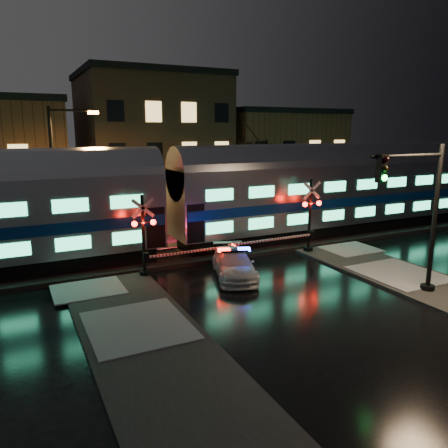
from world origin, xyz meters
The scene contains 11 objects.
ground centered at (0.00, 0.00, 0.00)m, with size 120.00×120.00×0.00m, color black.
ballast centered at (0.00, 5.00, 0.12)m, with size 90.00×4.20×0.24m, color black.
sidewalk_left centered at (-6.50, -6.00, 0.06)m, with size 4.00×20.00×0.12m, color #2D2D2D.
building_mid centered at (2.00, 22.50, 5.75)m, with size 12.00×11.00×11.50m, color brown.
building_right centered at (15.00, 22.00, 4.25)m, with size 12.00×10.00×8.50m, color #502E1F.
train centered at (-2.61, 5.00, 3.38)m, with size 51.00×3.12×5.92m.
police_car centered at (-0.78, 0.50, 0.65)m, with size 3.10×4.78×1.44m.
crossing_signal_right centered at (4.74, 2.31, 1.78)m, with size 6.08×0.67×4.30m.
crossing_signal_left centered at (-4.31, 2.30, 1.66)m, with size 5.69×0.65×4.02m.
traffic_light centered at (4.92, -5.11, 3.42)m, with size 4.16×0.73×6.44m.
streetlight centered at (-7.58, 9.00, 4.77)m, with size 2.77×0.29×8.28m.
Camera 1 is at (-10.16, -17.39, 7.01)m, focal length 35.00 mm.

